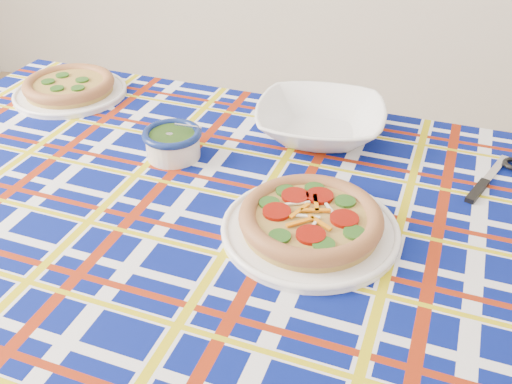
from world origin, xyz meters
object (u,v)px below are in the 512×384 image
(dining_table, at_px, (218,238))
(main_focaccia_plate, at_px, (311,219))
(serving_bowl, at_px, (320,121))
(pesto_bowl, at_px, (173,141))

(dining_table, height_order, main_focaccia_plate, main_focaccia_plate)
(main_focaccia_plate, height_order, serving_bowl, serving_bowl)
(main_focaccia_plate, bearing_deg, serving_bowl, 97.63)
(dining_table, relative_size, main_focaccia_plate, 5.17)
(dining_table, distance_m, main_focaccia_plate, 0.22)
(main_focaccia_plate, distance_m, serving_bowl, 0.38)
(dining_table, height_order, pesto_bowl, pesto_bowl)
(pesto_bowl, distance_m, serving_bowl, 0.35)
(pesto_bowl, bearing_deg, serving_bowl, 31.77)
(main_focaccia_plate, xyz_separation_m, serving_bowl, (-0.05, 0.37, 0.00))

